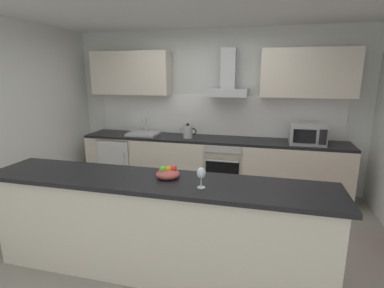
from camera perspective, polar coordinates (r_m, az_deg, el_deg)
The scene contains 15 objects.
ground at distance 3.67m, azimuth -1.18°, elevation -17.90°, with size 5.75×4.66×0.02m, color gray.
wall_back at distance 5.03m, azimuth 4.49°, elevation 6.45°, with size 5.75×0.12×2.60m, color silver.
wall_left at distance 4.50m, azimuth -32.80°, elevation 3.60°, with size 0.12×4.66×2.60m, color silver.
backsplash_tile at distance 4.96m, azimuth 4.34°, elevation 5.56°, with size 4.04×0.02×0.66m, color white.
counter_back at distance 4.84m, azimuth 3.54°, elevation -4.11°, with size 4.18×0.60×0.90m.
counter_island at distance 2.93m, azimuth -6.98°, elevation -15.52°, with size 3.26×0.64×0.96m.
upper_cabinets at distance 4.76m, azimuth 4.14°, elevation 13.44°, with size 4.13×0.32×0.70m.
oven at distance 4.77m, azimuth 6.31°, elevation -4.28°, with size 0.60×0.62×0.80m.
refrigerator at distance 5.32m, azimuth -13.46°, elevation -3.11°, with size 0.58×0.60×0.85m.
microwave at distance 4.60m, azimuth 21.34°, elevation 1.80°, with size 0.50×0.38×0.30m.
sink at distance 5.03m, azimuth -9.32°, elevation 2.05°, with size 0.50×0.40×0.26m.
kettle at distance 4.72m, azimuth -0.80°, elevation 2.44°, with size 0.29×0.15×0.24m.
range_hood at distance 4.68m, azimuth 6.96°, elevation 11.88°, with size 0.62×0.45×0.72m.
wine_glass at distance 2.47m, azimuth 1.79°, elevation -5.76°, with size 0.08×0.08×0.18m.
fruit_bowl at distance 2.74m, azimuth -4.67°, elevation -5.64°, with size 0.22×0.22×0.13m.
Camera 1 is at (0.84, -3.03, 1.89)m, focal length 27.70 mm.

